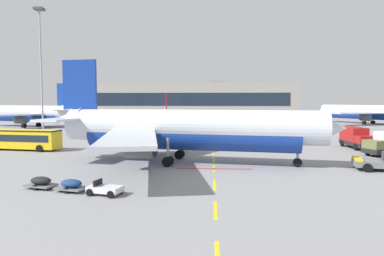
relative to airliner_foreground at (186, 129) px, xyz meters
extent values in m
plane|color=gray|center=(25.22, 14.51, -3.95)|extent=(400.00, 400.00, 0.00)
cube|color=yellow|center=(3.22, -17.47, -3.95)|extent=(0.24, 4.00, 0.01)
cube|color=yellow|center=(3.22, -10.54, -3.95)|extent=(0.24, 4.00, 0.01)
cube|color=yellow|center=(3.22, -3.37, -3.95)|extent=(0.24, 4.00, 0.01)
cube|color=yellow|center=(3.22, 2.23, -3.95)|extent=(0.24, 4.00, 0.01)
cube|color=yellow|center=(3.22, 8.04, -3.95)|extent=(0.24, 4.00, 0.01)
cube|color=yellow|center=(3.22, 15.36, -3.95)|extent=(0.24, 4.00, 0.01)
cube|color=yellow|center=(3.22, 22.02, -3.95)|extent=(0.24, 4.00, 0.01)
cube|color=yellow|center=(3.22, 28.79, -3.95)|extent=(0.24, 4.00, 0.01)
cube|color=yellow|center=(3.22, 36.15, -3.95)|extent=(0.24, 4.00, 0.01)
cube|color=yellow|center=(3.22, 42.45, -3.95)|extent=(0.24, 4.00, 0.01)
cube|color=yellow|center=(3.22, 48.75, -3.95)|extent=(0.24, 4.00, 0.01)
cube|color=yellow|center=(3.22, 56.19, -3.95)|extent=(0.24, 4.00, 0.01)
cube|color=yellow|center=(3.22, 62.56, -3.95)|extent=(0.24, 4.00, 0.01)
cube|color=#B21414|center=(3.22, -3.49, -3.95)|extent=(8.00, 0.40, 0.01)
cylinder|color=silver|center=(0.58, -0.09, 0.35)|extent=(30.32, 8.60, 3.80)
cylinder|color=navy|center=(0.58, -0.09, -0.69)|extent=(24.74, 7.40, 3.50)
cone|color=silver|center=(15.43, -2.52, 0.35)|extent=(4.05, 4.24, 3.72)
cone|color=silver|center=(-14.97, 2.44, 0.83)|extent=(4.67, 3.86, 3.23)
cube|color=#192333|center=(14.39, -2.35, 1.02)|extent=(2.04, 3.07, 0.60)
cube|color=navy|center=(-13.24, 2.16, 5.25)|extent=(4.40, 1.06, 6.00)
cube|color=silver|center=(-13.42, 5.43, 1.11)|extent=(4.19, 6.83, 0.24)
cube|color=silver|center=(-14.45, -0.88, 1.11)|extent=(4.19, 6.83, 0.24)
cube|color=#B7BCC6|center=(-1.98, 8.94, -0.12)|extent=(12.34, 17.23, 0.36)
cube|color=#B7BCC6|center=(-4.71, -7.84, -0.12)|extent=(7.68, 17.58, 0.36)
cylinder|color=#4C4F54|center=(-2.61, 6.00, -1.57)|extent=(3.50, 2.59, 2.10)
cylinder|color=black|center=(-1.03, 5.74, -1.57)|extent=(0.41, 1.78, 1.79)
cylinder|color=#4C4F54|center=(-4.38, -4.86, -1.57)|extent=(3.50, 2.59, 2.10)
cylinder|color=black|center=(-2.80, -5.12, -1.57)|extent=(0.41, 1.78, 1.79)
cylinder|color=gray|center=(12.32, -2.01, -2.12)|extent=(0.28, 0.28, 2.67)
cylinder|color=black|center=(12.32, -2.01, -3.45)|extent=(1.02, 0.44, 0.99)
cylinder|color=gray|center=(-0.98, 2.79, -2.09)|extent=(0.28, 0.28, 2.61)
cylinder|color=black|center=(-0.92, 3.14, -3.40)|extent=(1.14, 0.52, 1.10)
cylinder|color=black|center=(-1.03, 2.45, -3.40)|extent=(1.14, 0.52, 1.10)
cylinder|color=gray|center=(-1.82, -2.34, -2.09)|extent=(0.28, 0.28, 2.61)
cylinder|color=black|center=(-1.76, -1.99, -3.40)|extent=(1.14, 0.52, 1.10)
cylinder|color=black|center=(-1.87, -2.68, -3.40)|extent=(1.14, 0.52, 1.10)
cube|color=yellow|center=(18.33, -2.85, -2.83)|extent=(1.22, 2.61, 0.24)
cylinder|color=black|center=(18.74, -4.37, -3.50)|extent=(0.96, 0.58, 0.90)
cylinder|color=black|center=(19.33, -1.64, -3.50)|extent=(0.96, 0.58, 0.90)
cylinder|color=silver|center=(50.17, 71.42, 0.10)|extent=(19.61, 25.04, 3.58)
cylinder|color=navy|center=(50.17, 71.42, -0.88)|extent=(16.27, 20.60, 3.30)
cone|color=silver|center=(41.81, 82.88, 0.10)|extent=(4.78, 4.73, 3.51)
cube|color=#192333|center=(42.40, 82.08, 0.73)|extent=(3.06, 2.80, 0.57)
cube|color=#B7BCC6|center=(45.90, 63.67, -0.34)|extent=(16.65, 8.96, 0.34)
cylinder|color=#4C4F54|center=(48.27, 65.22, -1.71)|extent=(3.38, 3.60, 1.98)
cylinder|color=black|center=(47.38, 66.44, -1.71)|extent=(1.43, 1.08, 1.68)
cylinder|color=#4C4F54|center=(56.65, 71.33, -1.71)|extent=(3.38, 3.60, 1.98)
cylinder|color=black|center=(55.76, 72.55, -1.71)|extent=(1.43, 1.08, 1.68)
cylinder|color=gray|center=(43.56, 80.48, -2.23)|extent=(0.26, 0.26, 2.51)
cylinder|color=black|center=(43.56, 80.48, -3.48)|extent=(0.76, 0.91, 0.93)
cylinder|color=gray|center=(49.30, 68.45, -2.20)|extent=(0.26, 0.26, 2.46)
cylinder|color=black|center=(49.03, 68.25, -3.43)|extent=(0.88, 1.03, 1.04)
cylinder|color=black|center=(49.57, 68.64, -3.43)|extent=(0.88, 1.03, 1.04)
cylinder|color=gray|center=(53.26, 71.34, -2.20)|extent=(0.26, 0.26, 2.46)
cylinder|color=black|center=(52.99, 71.14, -3.43)|extent=(0.88, 1.03, 1.04)
cylinder|color=black|center=(53.53, 71.53, -3.43)|extent=(0.88, 1.03, 1.04)
cylinder|color=silver|center=(-9.22, 55.41, -0.71)|extent=(6.21, 22.87, 2.87)
cylinder|color=maroon|center=(-9.22, 55.41, -1.50)|extent=(5.35, 18.66, 2.64)
cone|color=silver|center=(-7.53, 44.19, -0.71)|extent=(3.17, 3.03, 2.81)
cone|color=silver|center=(-10.99, 67.15, -0.35)|extent=(2.88, 3.49, 2.44)
cube|color=#192333|center=(-7.65, 44.97, -0.21)|extent=(2.30, 1.51, 0.45)
cube|color=maroon|center=(-10.79, 65.85, 2.99)|extent=(0.76, 3.32, 4.52)
cube|color=silver|center=(-8.48, 66.73, -0.13)|extent=(5.13, 3.10, 0.18)
cube|color=silver|center=(-13.25, 66.01, -0.13)|extent=(5.13, 3.10, 0.18)
cube|color=#B7BCC6|center=(-3.33, 59.33, -1.07)|extent=(13.27, 5.94, 0.27)
cube|color=#B7BCC6|center=(-16.00, 57.42, -1.07)|extent=(13.02, 9.19, 0.27)
cylinder|color=#4C4F54|center=(-5.58, 59.10, -2.16)|extent=(1.92, 2.62, 1.58)
cylinder|color=black|center=(-5.40, 57.91, -2.16)|extent=(1.34, 0.29, 1.35)
cylinder|color=#4C4F54|center=(-13.78, 57.87, -2.16)|extent=(1.92, 2.62, 1.58)
cylinder|color=black|center=(-13.60, 56.68, -2.16)|extent=(1.34, 0.29, 1.35)
cylinder|color=gray|center=(-7.89, 46.54, -2.57)|extent=(0.21, 0.21, 2.01)
cylinder|color=black|center=(-7.89, 46.54, -3.58)|extent=(0.32, 0.77, 0.75)
cylinder|color=gray|center=(-7.51, 57.19, -2.55)|extent=(0.21, 0.21, 1.97)
cylinder|color=black|center=(-7.24, 57.23, -3.54)|extent=(0.38, 0.86, 0.83)
cylinder|color=black|center=(-7.77, 57.15, -3.54)|extent=(0.38, 0.86, 0.83)
cylinder|color=gray|center=(-11.38, 56.61, -2.55)|extent=(0.21, 0.21, 1.97)
cylinder|color=black|center=(-11.12, 56.65, -3.54)|extent=(0.38, 0.86, 0.83)
cylinder|color=black|center=(-11.64, 56.57, -3.54)|extent=(0.38, 0.86, 0.83)
cylinder|color=silver|center=(-47.80, 52.76, 0.16)|extent=(28.45, 12.68, 3.64)
cylinder|color=navy|center=(-47.80, 52.76, -0.84)|extent=(23.28, 10.69, 3.35)
cone|color=silver|center=(-33.52, 47.92, 0.62)|extent=(4.80, 4.22, 3.09)
cube|color=navy|center=(-35.11, 48.46, 4.85)|extent=(4.10, 1.68, 5.74)
cube|color=silver|center=(-35.45, 45.35, 0.89)|extent=(4.86, 6.78, 0.23)
cube|color=silver|center=(-33.49, 51.15, 0.89)|extent=(4.86, 6.78, 0.23)
cube|color=#B7BCC6|center=(-46.80, 43.83, -0.29)|extent=(13.63, 15.65, 0.34)
cube|color=#B7BCC6|center=(-41.58, 59.24, -0.29)|extent=(4.76, 16.31, 0.34)
cylinder|color=#4C4F54|center=(-45.74, 46.51, -1.68)|extent=(3.54, 2.89, 2.01)
cylinder|color=black|center=(-47.19, 47.00, -1.68)|extent=(0.66, 1.65, 1.71)
cylinder|color=#4C4F54|center=(-42.37, 56.48, -1.68)|extent=(3.54, 2.89, 2.01)
cylinder|color=black|center=(-43.82, 56.97, -1.68)|extent=(0.66, 1.65, 1.71)
cylinder|color=gray|center=(-46.78, 49.79, -2.17)|extent=(0.27, 0.27, 2.50)
cylinder|color=black|center=(-46.89, 49.47, -3.42)|extent=(1.10, 0.65, 1.05)
cylinder|color=black|center=(-46.67, 50.11, -3.42)|extent=(1.10, 0.65, 1.05)
cylinder|color=gray|center=(-45.18, 54.50, -2.17)|extent=(0.27, 0.27, 2.50)
cylinder|color=black|center=(-45.29, 54.18, -3.42)|extent=(1.10, 0.65, 1.05)
cylinder|color=black|center=(-45.08, 54.82, -3.42)|extent=(1.10, 0.65, 1.05)
cube|color=yellow|center=(-25.04, 9.25, -2.30)|extent=(12.26, 4.41, 2.70)
cube|color=#192333|center=(-25.04, 9.25, -2.10)|extent=(11.32, 4.31, 1.00)
cube|color=black|center=(-25.04, 9.25, -1.07)|extent=(12.29, 4.44, 0.20)
cylinder|color=black|center=(-20.81, 9.99, -3.45)|extent=(1.04, 0.46, 1.00)
cylinder|color=black|center=(-21.20, 7.32, -3.45)|extent=(1.04, 0.46, 1.00)
cylinder|color=black|center=(-28.41, 11.11, -3.45)|extent=(1.04, 0.46, 1.00)
cube|color=black|center=(24.96, 13.72, -3.21)|extent=(2.86, 7.14, 0.60)
cube|color=maroon|center=(25.11, 11.42, -2.36)|extent=(2.46, 2.53, 1.10)
cube|color=#192333|center=(25.19, 10.27, -2.26)|extent=(1.92, 0.19, 0.64)
cube|color=maroon|center=(24.89, 14.70, -1.86)|extent=(2.71, 4.91, 2.10)
cylinder|color=black|center=(26.30, 11.57, -3.47)|extent=(0.34, 0.98, 0.96)
cylinder|color=black|center=(23.91, 11.41, -3.47)|extent=(0.34, 0.98, 0.96)
cylinder|color=black|center=(26.01, 16.04, -3.47)|extent=(0.34, 0.98, 0.96)
cylinder|color=black|center=(23.61, 15.88, -3.47)|extent=(0.34, 0.98, 0.96)
cube|color=#606638|center=(24.18, 5.91, -2.36)|extent=(3.13, 3.10, 1.10)
cube|color=#192333|center=(23.14, 5.42, -2.26)|extent=(0.87, 1.76, 0.64)
cylinder|color=black|center=(24.76, 4.85, -3.47)|extent=(0.99, 0.66, 0.96)
cylinder|color=black|center=(23.74, 7.03, -3.47)|extent=(0.99, 0.66, 0.96)
cube|color=silver|center=(-5.21, -14.22, -3.49)|extent=(2.88, 2.04, 0.44)
cube|color=black|center=(-5.83, -14.05, -3.09)|extent=(0.42, 1.11, 0.56)
cylinder|color=black|center=(-4.14, -13.79, -3.67)|extent=(0.59, 0.32, 0.56)
cylinder|color=black|center=(-4.52, -15.14, -3.67)|extent=(0.59, 0.32, 0.56)
cylinder|color=black|center=(-5.90, -13.31, -3.67)|extent=(0.59, 0.32, 0.56)
cylinder|color=black|center=(-6.27, -14.66, -3.67)|extent=(0.59, 0.32, 0.56)
cube|color=slate|center=(-8.19, -13.40, -3.67)|extent=(2.71, 2.09, 0.12)
ellipsoid|color=navy|center=(-8.19, -13.40, -3.29)|extent=(2.08, 1.64, 0.64)
cylinder|color=black|center=(-8.01, -12.74, -3.73)|extent=(0.46, 0.25, 0.44)
cylinder|color=black|center=(-8.37, -14.05, -3.73)|extent=(0.46, 0.25, 0.44)
cube|color=slate|center=(-11.08, -12.59, -3.67)|extent=(2.71, 2.09, 0.12)
ellipsoid|color=black|center=(-11.08, -12.59, -3.29)|extent=(2.08, 1.64, 0.64)
cylinder|color=black|center=(-10.90, -11.94, -3.73)|extent=(0.46, 0.25, 0.44)
cylinder|color=black|center=(-11.27, -13.24, -3.73)|extent=(0.46, 0.25, 0.44)
cylinder|color=slate|center=(-31.92, 30.29, -3.65)|extent=(0.70, 0.70, 0.60)
cylinder|color=#9EA0A5|center=(-31.92, 30.29, 8.78)|extent=(0.36, 0.36, 25.45)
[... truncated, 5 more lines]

